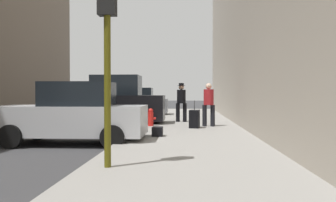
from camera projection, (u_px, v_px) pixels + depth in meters
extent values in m
cube|color=gray|center=(190.00, 140.00, 11.13)|extent=(4.00, 40.00, 0.15)
cube|color=#B7BABF|center=(72.00, 120.00, 10.75)|extent=(4.20, 1.85, 0.84)
cube|color=black|center=(79.00, 94.00, 10.73)|extent=(1.89, 1.57, 0.70)
cylinder|color=black|center=(38.00, 130.00, 11.75)|extent=(0.64, 0.22, 0.64)
cylinder|color=black|center=(11.00, 136.00, 9.92)|extent=(0.64, 0.22, 0.64)
cylinder|color=black|center=(124.00, 130.00, 11.61)|extent=(0.64, 0.22, 0.64)
cylinder|color=black|center=(112.00, 137.00, 9.77)|extent=(0.64, 0.22, 0.64)
cube|color=black|center=(112.00, 108.00, 16.52)|extent=(4.61, 1.86, 1.10)
cube|color=black|center=(117.00, 86.00, 16.49)|extent=(2.08, 1.57, 0.90)
cylinder|color=black|center=(85.00, 118.00, 17.52)|extent=(0.64, 0.22, 0.64)
cylinder|color=black|center=(73.00, 120.00, 15.69)|extent=(0.64, 0.22, 0.64)
cylinder|color=black|center=(148.00, 118.00, 17.38)|extent=(0.64, 0.22, 0.64)
cylinder|color=black|center=(144.00, 121.00, 15.55)|extent=(0.64, 0.22, 0.64)
cube|color=slate|center=(134.00, 106.00, 23.16)|extent=(4.23, 1.90, 0.84)
cube|color=black|center=(137.00, 93.00, 23.13)|extent=(1.91, 1.59, 0.70)
cylinder|color=black|center=(115.00, 111.00, 24.14)|extent=(0.64, 0.23, 0.64)
cylinder|color=black|center=(109.00, 112.00, 22.30)|extent=(0.64, 0.23, 0.64)
cylinder|color=black|center=(157.00, 111.00, 24.03)|extent=(0.64, 0.23, 0.64)
cylinder|color=black|center=(155.00, 112.00, 22.20)|extent=(0.64, 0.23, 0.64)
cylinder|color=red|center=(151.00, 119.00, 15.00)|extent=(0.22, 0.22, 0.55)
sphere|color=red|center=(151.00, 111.00, 14.99)|extent=(0.20, 0.20, 0.20)
cylinder|color=red|center=(147.00, 118.00, 15.01)|extent=(0.10, 0.09, 0.09)
cylinder|color=red|center=(155.00, 118.00, 14.99)|extent=(0.10, 0.09, 0.09)
cylinder|color=#514C0F|center=(107.00, 66.00, 6.64)|extent=(0.12, 0.12, 3.60)
sphere|color=green|center=(109.00, 8.00, 6.75)|extent=(0.14, 0.14, 0.14)
cylinder|color=black|center=(213.00, 116.00, 14.82)|extent=(0.20, 0.20, 0.85)
cylinder|color=black|center=(205.00, 116.00, 14.89)|extent=(0.20, 0.20, 0.85)
cylinder|color=#A51E23|center=(209.00, 97.00, 14.84)|extent=(0.45, 0.45, 0.62)
sphere|color=beige|center=(209.00, 86.00, 14.83)|extent=(0.24, 0.24, 0.24)
cylinder|color=black|center=(185.00, 113.00, 17.13)|extent=(0.20, 0.20, 0.85)
cylinder|color=black|center=(178.00, 112.00, 17.18)|extent=(0.20, 0.20, 0.85)
cylinder|color=black|center=(181.00, 97.00, 17.14)|extent=(0.44, 0.44, 0.62)
sphere|color=tan|center=(181.00, 87.00, 17.13)|extent=(0.24, 0.24, 0.24)
cylinder|color=black|center=(181.00, 86.00, 17.13)|extent=(0.34, 0.34, 0.02)
cylinder|color=black|center=(181.00, 84.00, 17.13)|extent=(0.23, 0.23, 0.11)
cube|color=black|center=(194.00, 119.00, 14.19)|extent=(0.43, 0.60, 0.68)
cylinder|color=#333333|center=(194.00, 105.00, 14.18)|extent=(0.02, 0.02, 0.36)
cube|color=black|center=(157.00, 132.00, 11.48)|extent=(0.32, 0.44, 0.28)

